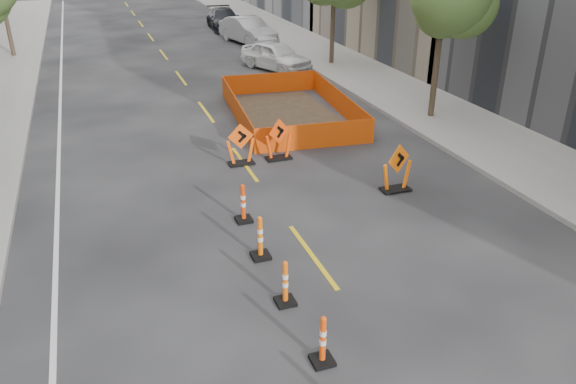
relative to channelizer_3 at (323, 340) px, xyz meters
name	(u,v)px	position (x,y,z in m)	size (l,w,h in m)	color
ground_plane	(395,368)	(1.18, -0.58, -0.52)	(140.00, 140.00, 0.00)	black
sidewalk_right	(443,115)	(10.18, 11.42, -0.44)	(4.00, 90.00, 0.15)	gray
tree_r_b	(444,2)	(9.58, 11.42, 4.01)	(2.80, 2.80, 5.95)	#382B1E
channelizer_3	(323,340)	(0.00, 0.00, 0.00)	(0.41, 0.41, 1.03)	#E14109
channelizer_4	(285,283)	(-0.05, 1.88, 0.00)	(0.41, 0.41, 1.04)	#E55909
channelizer_5	(260,237)	(0.00, 3.76, 0.04)	(0.44, 0.44, 1.11)	#E15F09
channelizer_6	(243,203)	(0.10, 5.64, 0.03)	(0.43, 0.43, 1.08)	red
chevron_sign_left	(241,144)	(1.08, 9.44, 0.19)	(0.94, 0.57, 1.41)	#FA510A
chevron_sign_center	(278,139)	(2.39, 9.44, 0.20)	(0.96, 0.57, 1.44)	#F6430A
chevron_sign_right	(397,168)	(4.87, 5.95, 0.22)	(0.98, 0.59, 1.47)	#FF660A
safety_fence	(289,106)	(4.27, 13.62, -0.05)	(4.34, 7.39, 0.92)	orange
parked_car_near	(276,56)	(6.35, 21.50, 0.23)	(1.76, 4.37, 1.49)	white
parked_car_mid	(248,30)	(6.97, 29.04, 0.31)	(1.76, 5.04, 1.66)	#A8A7AC
parked_car_far	(224,19)	(6.75, 34.71, 0.22)	(2.07, 5.10, 1.48)	black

